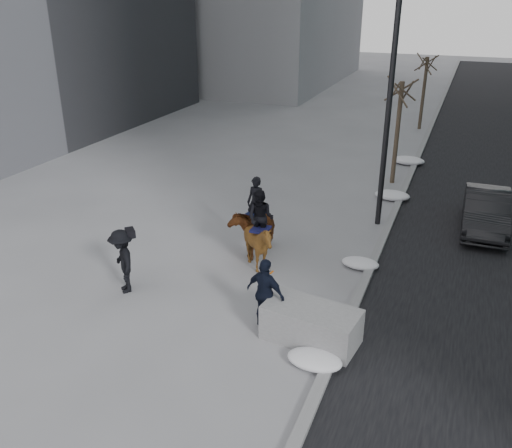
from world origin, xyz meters
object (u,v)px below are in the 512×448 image
at_px(car_near, 486,211).
at_px(planter, 311,324).
at_px(mounted_left, 254,225).
at_px(mounted_right, 259,239).

bearing_deg(car_near, planter, -114.70).
bearing_deg(planter, car_near, 66.20).
height_order(planter, mounted_left, mounted_left).
distance_m(mounted_left, mounted_right, 1.18).
relative_size(mounted_left, mounted_right, 1.00).
xyz_separation_m(mounted_left, mounted_right, (0.55, -1.04, 0.07)).
height_order(planter, car_near, car_near).
height_order(car_near, mounted_right, mounted_right).
bearing_deg(car_near, mounted_right, -138.72).
bearing_deg(planter, mounted_right, 130.37).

